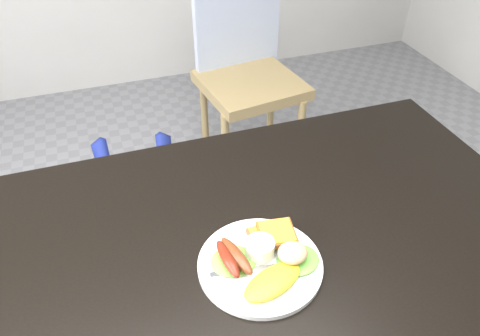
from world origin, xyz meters
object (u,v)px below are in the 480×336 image
at_px(dining_table, 274,247).
at_px(dining_chair, 251,85).
at_px(person, 127,142).
at_px(plate, 260,265).

distance_m(dining_table, dining_chair, 1.24).
height_order(person, plate, person).
relative_size(dining_chair, person, 0.28).
bearing_deg(dining_table, person, 117.73).
xyz_separation_m(dining_table, dining_chair, (0.37, 1.16, -0.28)).
distance_m(person, plate, 0.54).
relative_size(dining_chair, plate, 1.73).
xyz_separation_m(dining_table, plate, (-0.05, -0.06, 0.03)).
bearing_deg(dining_table, dining_chair, 72.42).
relative_size(dining_table, plate, 5.02).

